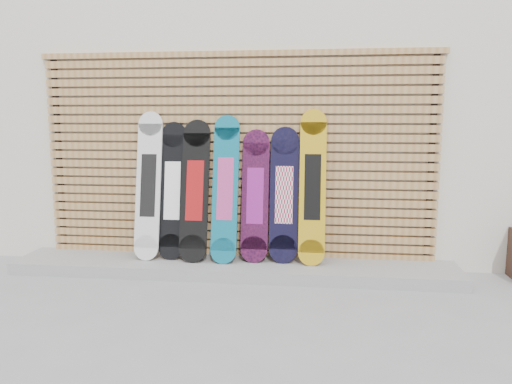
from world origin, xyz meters
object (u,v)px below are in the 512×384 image
snowboard_5 (284,195)px  snowboard_6 (313,187)px  snowboard_2 (195,190)px  snowboard_3 (225,189)px  snowboard_1 (172,191)px  snowboard_0 (148,185)px  snowboard_4 (255,196)px

snowboard_5 → snowboard_6: size_ratio=0.89×
snowboard_2 → snowboard_6: (1.22, 0.02, 0.05)m
snowboard_3 → snowboard_6: size_ratio=0.96×
snowboard_1 → snowboard_3: bearing=-4.0°
snowboard_0 → snowboard_6: size_ratio=0.99×
snowboard_2 → snowboard_3: bearing=-0.2°
snowboard_0 → snowboard_5: snowboard_0 is taller
snowboard_3 → snowboard_4: bearing=7.2°
snowboard_1 → snowboard_2: (0.25, -0.04, 0.01)m
snowboard_1 → snowboard_5: 1.19m
snowboard_4 → snowboard_6: 0.60m
snowboard_6 → snowboard_3: bearing=-178.7°
snowboard_0 → snowboard_2: (0.51, -0.01, -0.04)m
snowboard_2 → snowboard_4: 0.64m
snowboard_3 → snowboard_5: (0.61, 0.05, -0.06)m
snowboard_5 → snowboard_6: (0.29, -0.03, 0.09)m
snowboard_2 → snowboard_3: snowboard_3 is taller
snowboard_4 → snowboard_6: snowboard_6 is taller
snowboard_0 → snowboard_1: (0.25, 0.03, -0.06)m
snowboard_6 → snowboard_5: bearing=175.0°
snowboard_0 → snowboard_2: snowboard_0 is taller
snowboard_2 → snowboard_4: (0.63, 0.04, -0.05)m
snowboard_0 → snowboard_2: 0.51m
snowboard_1 → snowboard_0: bearing=-174.2°
snowboard_4 → snowboard_1: bearing=179.9°
snowboard_0 → snowboard_4: snowboard_0 is taller
snowboard_1 → snowboard_5: (1.19, 0.01, -0.02)m
snowboard_2 → snowboard_4: size_ratio=1.07×
snowboard_1 → snowboard_4: size_ratio=1.06×
snowboard_0 → snowboard_5: bearing=1.3°
snowboard_6 → snowboard_2: bearing=-179.1°
snowboard_1 → snowboard_5: snowboard_1 is taller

